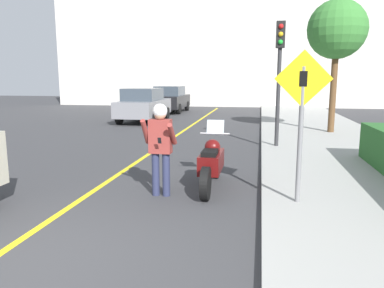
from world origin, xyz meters
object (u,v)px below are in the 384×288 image
(parked_car_grey, at_px, (144,105))
(street_tree, at_px, (337,30))
(motorcycle, at_px, (211,163))
(person_biker, at_px, (160,140))
(crossing_sign, at_px, (302,113))
(parked_car_black, at_px, (170,99))
(traffic_light, at_px, (280,61))

(parked_car_grey, bearing_deg, street_tree, -19.65)
(motorcycle, xyz_separation_m, person_biker, (-0.85, -0.68, 0.54))
(crossing_sign, bearing_deg, motorcycle, 149.20)
(crossing_sign, xyz_separation_m, street_tree, (2.06, 8.89, 2.31))
(parked_car_black, bearing_deg, street_tree, -45.37)
(traffic_light, height_order, parked_car_grey, traffic_light)
(traffic_light, relative_size, parked_car_grey, 0.88)
(motorcycle, xyz_separation_m, street_tree, (3.63, 7.95, 3.41))
(person_biker, bearing_deg, crossing_sign, -5.98)
(traffic_light, xyz_separation_m, street_tree, (2.19, 3.51, 1.24))
(parked_car_black, bearing_deg, traffic_light, -62.57)
(traffic_light, bearing_deg, parked_car_black, 117.43)
(person_biker, bearing_deg, parked_car_grey, 109.04)
(motorcycle, xyz_separation_m, crossing_sign, (1.57, -0.94, 1.11))
(person_biker, xyz_separation_m, traffic_light, (2.29, 5.12, 1.63))
(street_tree, bearing_deg, crossing_sign, -103.02)
(traffic_light, bearing_deg, parked_car_grey, 133.96)
(traffic_light, xyz_separation_m, parked_car_grey, (-6.31, 6.55, -1.82))
(crossing_sign, bearing_deg, traffic_light, 91.48)
(street_tree, relative_size, parked_car_grey, 1.17)
(person_biker, relative_size, parked_car_black, 0.41)
(person_biker, height_order, street_tree, street_tree)
(crossing_sign, bearing_deg, person_biker, 174.02)
(person_biker, distance_m, street_tree, 10.14)
(motorcycle, relative_size, traffic_light, 0.59)
(person_biker, relative_size, traffic_light, 0.46)
(motorcycle, xyz_separation_m, traffic_light, (1.43, 4.44, 2.18))
(person_biker, bearing_deg, traffic_light, 65.95)
(traffic_light, bearing_deg, street_tree, 57.99)
(crossing_sign, bearing_deg, street_tree, 76.98)
(parked_car_grey, xyz_separation_m, parked_car_black, (0.04, 5.54, 0.00))
(person_biker, distance_m, parked_car_grey, 12.35)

